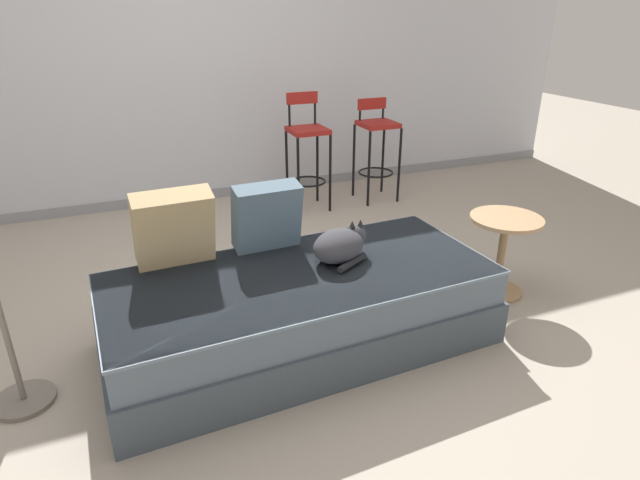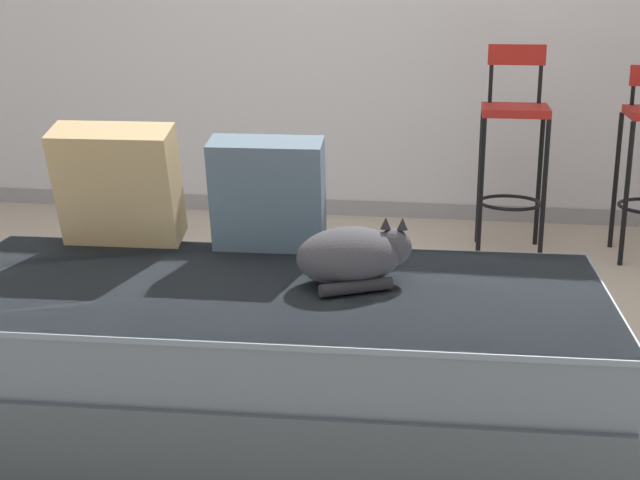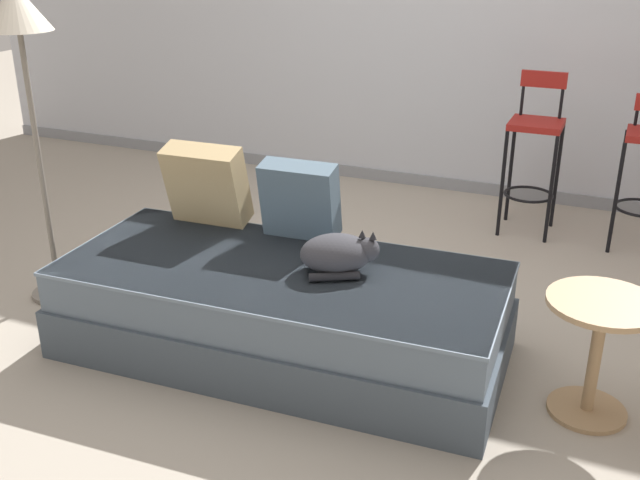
{
  "view_description": "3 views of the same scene",
  "coord_description": "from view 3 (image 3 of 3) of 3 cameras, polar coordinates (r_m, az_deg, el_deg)",
  "views": [
    {
      "loc": [
        -0.85,
        -2.72,
        1.71
      ],
      "look_at": [
        0.15,
        -0.3,
        0.55
      ],
      "focal_mm": 30.0,
      "sensor_mm": 36.0,
      "label": 1
    },
    {
      "loc": [
        0.55,
        -2.85,
        1.28
      ],
      "look_at": [
        0.15,
        -0.3,
        0.55
      ],
      "focal_mm": 50.0,
      "sensor_mm": 36.0,
      "label": 2
    },
    {
      "loc": [
        1.36,
        -3.14,
        1.86
      ],
      "look_at": [
        0.15,
        -0.3,
        0.55
      ],
      "focal_mm": 42.0,
      "sensor_mm": 36.0,
      "label": 3
    }
  ],
  "objects": [
    {
      "name": "ground_plane",
      "position": [
        3.9,
        -0.3,
        -5.58
      ],
      "size": [
        16.0,
        16.0,
        0.0
      ],
      "primitive_type": "plane",
      "color": "#A89E8E",
      "rests_on": "ground"
    },
    {
      "name": "bar_stool_near_window",
      "position": [
        4.94,
        16.01,
        6.97
      ],
      "size": [
        0.32,
        0.32,
        1.02
      ],
      "color": "black",
      "rests_on": "ground"
    },
    {
      "name": "wall_baseboard_trim",
      "position": [
        5.8,
        8.34,
        4.45
      ],
      "size": [
        8.0,
        0.02,
        0.09
      ],
      "primitive_type": "cube",
      "color": "gray",
      "rests_on": "ground"
    },
    {
      "name": "couch",
      "position": [
        3.47,
        -2.94,
        -5.27
      ],
      "size": [
        2.07,
        1.0,
        0.43
      ],
      "color": "#44505B",
      "rests_on": "ground"
    },
    {
      "name": "wall_back_panel",
      "position": [
        5.59,
        9.25,
        16.9
      ],
      "size": [
        8.0,
        0.1,
        2.6
      ],
      "primitive_type": "cube",
      "color": "silver",
      "rests_on": "ground"
    },
    {
      "name": "throw_pillow_middle",
      "position": [
        3.63,
        -1.54,
        3.07
      ],
      "size": [
        0.38,
        0.21,
        0.39
      ],
      "color": "#4C6070",
      "rests_on": "couch"
    },
    {
      "name": "cat",
      "position": [
        3.3,
        1.45,
        -1.03
      ],
      "size": [
        0.4,
        0.36,
        0.2
      ],
      "color": "#333338",
      "rests_on": "couch"
    },
    {
      "name": "throw_pillow_corner",
      "position": [
        3.83,
        -8.62,
        4.21
      ],
      "size": [
        0.41,
        0.26,
        0.43
      ],
      "color": "tan",
      "rests_on": "couch"
    },
    {
      "name": "side_table",
      "position": [
        3.19,
        20.4,
        -7.22
      ],
      "size": [
        0.44,
        0.44,
        0.52
      ],
      "color": "tan",
      "rests_on": "ground"
    },
    {
      "name": "floor_lamp",
      "position": [
        3.94,
        -21.85,
        14.08
      ],
      "size": [
        0.32,
        0.32,
        1.62
      ],
      "color": "slate",
      "rests_on": "ground"
    }
  ]
}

